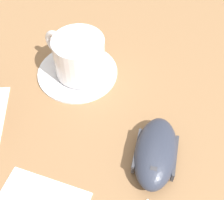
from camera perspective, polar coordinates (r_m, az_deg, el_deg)
ground_plane at (r=0.50m, az=-13.60°, el=-3.99°), size 3.00×3.00×0.00m
saucer at (r=0.55m, az=-6.32°, el=5.21°), size 0.14×0.14×0.01m
coffee_cup at (r=0.53m, az=-6.18°, el=8.06°), size 0.09×0.11×0.07m
computer_mouse at (r=0.44m, az=8.01°, el=-9.48°), size 0.12×0.12×0.04m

